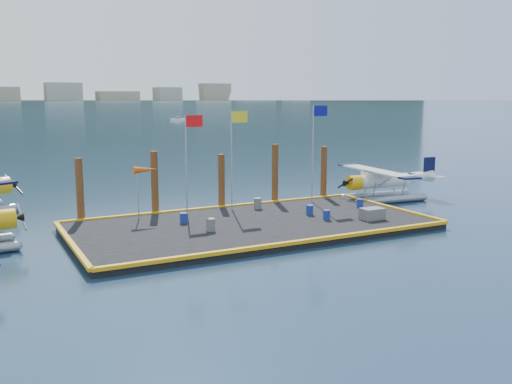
# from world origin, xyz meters

# --- Properties ---
(ground) EXTENTS (4000.00, 4000.00, 0.00)m
(ground) POSITION_xyz_m (0.00, 0.00, 0.00)
(ground) COLOR #172C47
(ground) RESTS_ON ground
(dock) EXTENTS (20.00, 10.00, 0.40)m
(dock) POSITION_xyz_m (0.00, 0.00, 0.20)
(dock) COLOR black
(dock) RESTS_ON ground
(dock_bumpers) EXTENTS (20.25, 10.25, 0.18)m
(dock_bumpers) POSITION_xyz_m (0.00, 0.00, 0.49)
(dock_bumpers) COLOR orange
(dock_bumpers) RESTS_ON dock
(far_backdrop) EXTENTS (3050.00, 2050.00, 810.00)m
(far_backdrop) POSITION_xyz_m (239.91, 1737.52, 9.45)
(far_backdrop) COLOR black
(far_backdrop) RESTS_ON ground
(seaplane_d) EXTENTS (7.79, 8.59, 3.04)m
(seaplane_d) POSITION_xyz_m (12.20, 3.64, 1.33)
(seaplane_d) COLOR gray
(seaplane_d) RESTS_ON ground
(drum_0) EXTENTS (0.42, 0.42, 0.59)m
(drum_0) POSITION_xyz_m (-3.52, 1.63, 0.70)
(drum_0) COLOR navy
(drum_0) RESTS_ON dock
(drum_1) EXTENTS (0.41, 0.41, 0.58)m
(drum_1) POSITION_xyz_m (4.20, -1.35, 0.69)
(drum_1) COLOR navy
(drum_1) RESTS_ON dock
(drum_2) EXTENTS (0.43, 0.43, 0.60)m
(drum_2) POSITION_xyz_m (4.08, 0.29, 0.70)
(drum_2) COLOR navy
(drum_2) RESTS_ON dock
(drum_3) EXTENTS (0.49, 0.49, 0.68)m
(drum_3) POSITION_xyz_m (-2.90, -0.86, 0.74)
(drum_3) COLOR #59595E
(drum_3) RESTS_ON dock
(drum_4) EXTENTS (0.41, 0.41, 0.58)m
(drum_4) POSITION_xyz_m (8.15, 0.67, 0.69)
(drum_4) COLOR navy
(drum_4) RESTS_ON dock
(drum_5) EXTENTS (0.49, 0.49, 0.69)m
(drum_5) POSITION_xyz_m (2.15, 3.44, 0.74)
(drum_5) COLOR #59595E
(drum_5) RESTS_ON dock
(crate) EXTENTS (1.33, 0.88, 0.66)m
(crate) POSITION_xyz_m (6.66, -2.46, 0.73)
(crate) COLOR #59595E
(crate) RESTS_ON dock
(flagpole_red) EXTENTS (1.14, 0.08, 6.00)m
(flagpole_red) POSITION_xyz_m (-2.29, 3.80, 4.40)
(flagpole_red) COLOR #94939C
(flagpole_red) RESTS_ON dock
(flagpole_yellow) EXTENTS (1.14, 0.08, 6.20)m
(flagpole_yellow) POSITION_xyz_m (0.70, 3.80, 4.51)
(flagpole_yellow) COLOR #94939C
(flagpole_yellow) RESTS_ON dock
(flagpole_blue) EXTENTS (1.14, 0.08, 6.50)m
(flagpole_blue) POSITION_xyz_m (6.70, 3.80, 4.69)
(flagpole_blue) COLOR #94939C
(flagpole_blue) RESTS_ON dock
(windsock) EXTENTS (1.40, 0.44, 3.12)m
(windsock) POSITION_xyz_m (-5.03, 3.80, 3.23)
(windsock) COLOR #94939C
(windsock) RESTS_ON dock
(piling_0) EXTENTS (0.44, 0.44, 4.00)m
(piling_0) POSITION_xyz_m (-8.50, 5.40, 2.00)
(piling_0) COLOR #442313
(piling_0) RESTS_ON ground
(piling_1) EXTENTS (0.44, 0.44, 4.20)m
(piling_1) POSITION_xyz_m (-4.00, 5.40, 2.10)
(piling_1) COLOR #442313
(piling_1) RESTS_ON ground
(piling_2) EXTENTS (0.44, 0.44, 3.80)m
(piling_2) POSITION_xyz_m (0.50, 5.40, 1.90)
(piling_2) COLOR #442313
(piling_2) RESTS_ON ground
(piling_3) EXTENTS (0.44, 0.44, 4.30)m
(piling_3) POSITION_xyz_m (4.50, 5.40, 2.15)
(piling_3) COLOR #442313
(piling_3) RESTS_ON ground
(piling_4) EXTENTS (0.44, 0.44, 4.00)m
(piling_4) POSITION_xyz_m (8.50, 5.40, 2.00)
(piling_4) COLOR #442313
(piling_4) RESTS_ON ground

